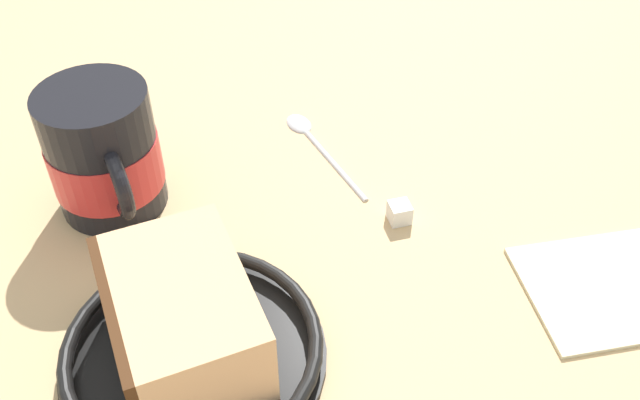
{
  "coord_description": "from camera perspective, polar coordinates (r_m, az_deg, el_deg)",
  "views": [
    {
      "loc": [
        -4.62,
        -31.9,
        37.33
      ],
      "look_at": [
        4.81,
        4.28,
        3.0
      ],
      "focal_mm": 39.72,
      "sensor_mm": 36.0,
      "label": 1
    }
  ],
  "objects": [
    {
      "name": "ground_plane",
      "position": [
        0.5,
        -4.12,
        -7.71
      ],
      "size": [
        149.97,
        149.97,
        2.49
      ],
      "primitive_type": "cube",
      "color": "tan"
    },
    {
      "name": "small_plate",
      "position": [
        0.45,
        -10.16,
        -11.89
      ],
      "size": [
        16.52,
        16.52,
        1.92
      ],
      "color": "black",
      "rests_on": "ground_plane"
    },
    {
      "name": "cake_slice",
      "position": [
        0.43,
        -11.04,
        -9.48
      ],
      "size": [
        9.43,
        12.25,
        6.29
      ],
      "color": "#472814",
      "rests_on": "small_plate"
    },
    {
      "name": "tea_mug",
      "position": [
        0.54,
        -16.99,
        3.56
      ],
      "size": [
        8.19,
        10.78,
        9.92
      ],
      "color": "black",
      "rests_on": "ground_plane"
    },
    {
      "name": "teaspoon",
      "position": [
        0.61,
        -0.77,
        5.3
      ],
      "size": [
        4.31,
        12.85,
        0.8
      ],
      "color": "silver",
      "rests_on": "ground_plane"
    },
    {
      "name": "folded_napkin",
      "position": [
        0.52,
        22.11,
        -6.48
      ],
      "size": [
        11.59,
        10.22,
        0.6
      ],
      "primitive_type": "cube",
      "rotation": [
        0.0,
        0.0,
        -0.06
      ],
      "color": "beige",
      "rests_on": "ground_plane"
    },
    {
      "name": "sugar_cube",
      "position": [
        0.53,
        6.42,
        -1.01
      ],
      "size": [
        1.59,
        1.59,
        1.57
      ],
      "primitive_type": "cube",
      "rotation": [
        0.0,
        0.0,
        0.01
      ],
      "color": "white",
      "rests_on": "ground_plane"
    }
  ]
}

